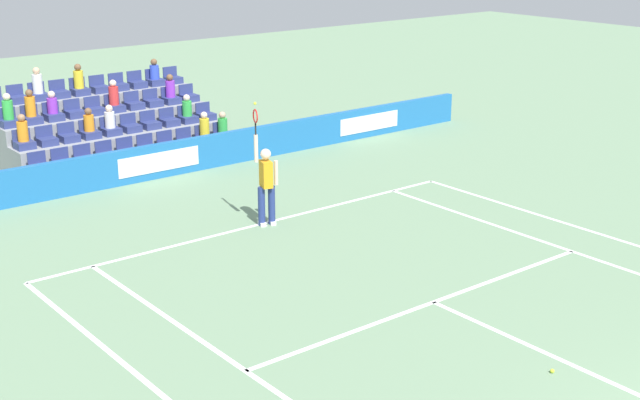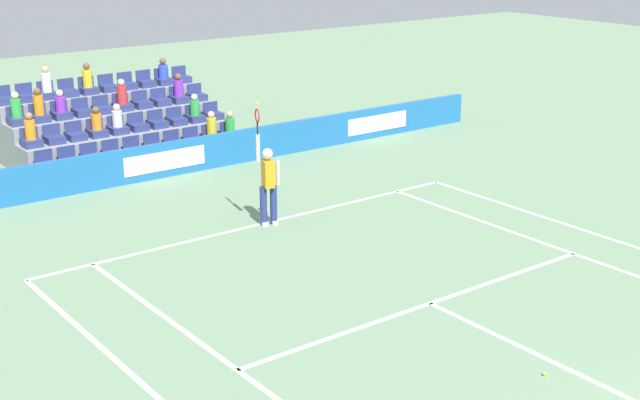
# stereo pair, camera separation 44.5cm
# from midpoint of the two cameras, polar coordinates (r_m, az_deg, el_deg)

# --- Properties ---
(line_baseline) EXTENTS (10.97, 0.10, 0.01)m
(line_baseline) POSITION_cam_midpoint_polar(r_m,az_deg,el_deg) (20.34, -3.07, -1.51)
(line_baseline) COLOR white
(line_baseline) RESTS_ON ground
(line_service) EXTENTS (8.23, 0.10, 0.01)m
(line_service) POSITION_cam_midpoint_polar(r_m,az_deg,el_deg) (16.39, 7.84, -6.58)
(line_service) COLOR white
(line_service) RESTS_ON ground
(line_centre_service) EXTENTS (0.10, 6.40, 0.01)m
(line_centre_service) POSITION_cam_midpoint_polar(r_m,az_deg,el_deg) (14.56, 16.85, -10.52)
(line_centre_service) COLOR white
(line_centre_service) RESTS_ON ground
(line_singles_sideline_left) EXTENTS (0.10, 11.89, 0.01)m
(line_singles_sideline_left) POSITION_cam_midpoint_polar(r_m,az_deg,el_deg) (13.73, -3.35, -11.55)
(line_singles_sideline_left) COLOR white
(line_singles_sideline_left) RESTS_ON ground
(line_singles_sideline_right) EXTENTS (0.10, 11.89, 0.01)m
(line_singles_sideline_right) POSITION_cam_midpoint_polar(r_m,az_deg,el_deg) (19.09, 17.66, -3.69)
(line_singles_sideline_right) COLOR white
(line_singles_sideline_right) RESTS_ON ground
(line_doubles_sideline_right) EXTENTS (0.10, 11.89, 0.01)m
(line_doubles_sideline_right) POSITION_cam_midpoint_polar(r_m,az_deg,el_deg) (20.17, 19.95, -2.78)
(line_doubles_sideline_right) COLOR white
(line_doubles_sideline_right) RESTS_ON ground
(line_centre_mark) EXTENTS (0.10, 0.20, 0.01)m
(line_centre_mark) POSITION_cam_midpoint_polar(r_m,az_deg,el_deg) (20.26, -2.91, -1.59)
(line_centre_mark) COLOR white
(line_centre_mark) RESTS_ON ground
(sponsor_barrier) EXTENTS (22.41, 0.22, 0.93)m
(sponsor_barrier) POSITION_cam_midpoint_polar(r_m,az_deg,el_deg) (24.16, -9.50, 2.55)
(sponsor_barrier) COLOR #1E66AD
(sponsor_barrier) RESTS_ON ground
(tennis_player) EXTENTS (0.51, 0.42, 2.85)m
(tennis_player) POSITION_cam_midpoint_polar(r_m,az_deg,el_deg) (19.99, -2.73, 1.12)
(tennis_player) COLOR navy
(tennis_player) RESTS_ON ground
(stadium_stand) EXTENTS (6.20, 3.80, 2.62)m
(stadium_stand) POSITION_cam_midpoint_polar(r_m,az_deg,el_deg) (26.67, -12.50, 4.32)
(stadium_stand) COLOR gray
(stadium_stand) RESTS_ON ground
(loose_tennis_ball) EXTENTS (0.07, 0.07, 0.07)m
(loose_tennis_ball) POSITION_cam_midpoint_polar(r_m,az_deg,el_deg) (14.33, 15.10, -10.71)
(loose_tennis_ball) COLOR #D1E533
(loose_tennis_ball) RESTS_ON ground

